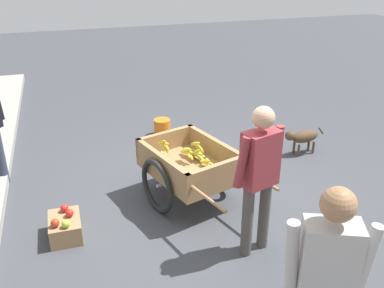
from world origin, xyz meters
TOP-DOWN VIEW (x-y plane):
  - ground_plane at (0.00, 0.00)m, footprint 24.00×24.00m
  - fruit_cart at (0.09, 0.03)m, footprint 1.80×1.22m
  - vendor_person at (-1.01, -0.31)m, footprint 0.29×0.54m
  - cyclist_person at (-2.42, -0.09)m, footprint 0.32×0.53m
  - dog at (0.77, -1.89)m, footprint 0.23×0.67m
  - plastic_bucket at (2.04, -0.11)m, footprint 0.26×0.26m
  - mixed_fruit_crate at (-0.23, 1.48)m, footprint 0.44×0.32m

SIDE VIEW (x-z plane):
  - ground_plane at x=0.00m, z-range 0.00..0.00m
  - mixed_fruit_crate at x=-0.23m, z-range -0.03..0.28m
  - plastic_bucket at x=2.04m, z-range 0.00..0.26m
  - dog at x=0.77m, z-range 0.07..0.47m
  - fruit_cart at x=0.09m, z-range 0.07..0.80m
  - vendor_person at x=-1.01m, z-range 0.14..1.67m
  - cyclist_person at x=-2.42m, z-range 0.15..1.72m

